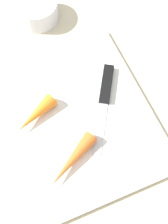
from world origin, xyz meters
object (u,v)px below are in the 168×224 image
(cutting_board, at_px, (84,113))
(knife, at_px, (106,90))
(small_bowl, at_px, (37,11))
(carrot_short, at_px, (36,115))
(carrot_long, at_px, (72,160))

(cutting_board, relative_size, knife, 1.99)
(cutting_board, height_order, small_bowl, small_bowl)
(knife, height_order, carrot_short, carrot_short)
(small_bowl, bearing_deg, carrot_long, -8.21)
(carrot_short, bearing_deg, small_bowl, -134.31)
(small_bowl, bearing_deg, cutting_board, 1.13)
(knife, bearing_deg, carrot_short, -57.24)
(carrot_long, relative_size, small_bowl, 1.15)
(carrot_long, bearing_deg, small_bowl, -127.96)
(cutting_board, distance_m, carrot_long, 0.11)
(carrot_long, bearing_deg, cutting_board, -153.89)
(carrot_short, bearing_deg, cutting_board, 139.32)
(knife, bearing_deg, carrot_long, -14.70)
(carrot_short, distance_m, carrot_long, 0.12)
(carrot_short, relative_size, small_bowl, 0.90)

